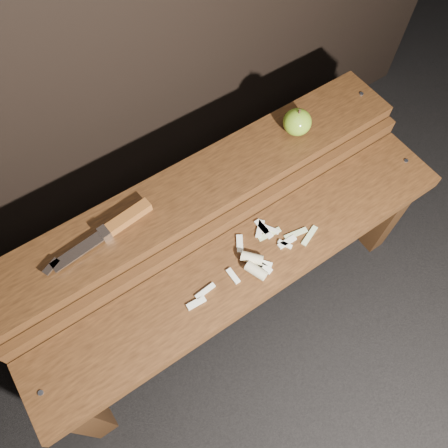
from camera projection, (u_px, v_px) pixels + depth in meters
ground at (234, 300)px, 1.49m from camera, size 60.00×60.00×0.00m
bench_front_tier at (250, 274)px, 1.16m from camera, size 1.20×0.20×0.42m
bench_rear_tier at (202, 202)px, 1.20m from camera, size 1.20×0.21×0.50m
apple at (297, 122)px, 1.18m from camera, size 0.08×0.08×0.08m
knife at (116, 226)px, 1.05m from camera, size 0.29×0.06×0.03m
apple_scraps at (256, 258)px, 1.10m from camera, size 0.40×0.15×0.03m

